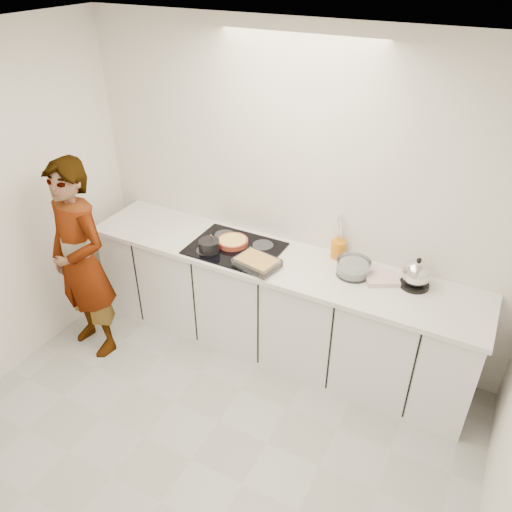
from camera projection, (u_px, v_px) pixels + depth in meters
The scene contains 14 objects.
floor at pixel (192, 459), 3.43m from camera, with size 3.60×3.20×0.00m, color #B6B6B4.
ceiling at pixel (147, 61), 2.03m from camera, with size 3.60×3.20×0.00m, color white.
wall_back at pixel (294, 198), 3.93m from camera, with size 3.60×0.00×2.60m, color white.
base_cabinets at pixel (274, 307), 4.15m from camera, with size 3.20×0.58×0.87m, color white.
countertop at pixel (275, 261), 3.91m from camera, with size 3.24×0.64×0.04m, color white.
hob at pixel (235, 248), 4.01m from camera, with size 0.72×0.54×0.01m, color black.
tart_dish at pixel (233, 241), 4.05m from camera, with size 0.33×0.33×0.04m.
saucepan at pixel (209, 246), 3.94m from camera, with size 0.17×0.17×0.16m.
baking_dish at pixel (257, 262), 3.77m from camera, with size 0.36×0.29×0.06m.
mixing_bowl at pixel (353, 268), 3.69m from camera, with size 0.30×0.30×0.12m.
tea_towel at pixel (382, 279), 3.63m from camera, with size 0.23×0.17×0.04m, color white.
kettle at pixel (416, 274), 3.54m from camera, with size 0.25×0.25×0.24m.
utensil_crock at pixel (338, 249), 3.88m from camera, with size 0.11×0.11×0.14m, color orange.
cook at pixel (81, 262), 3.95m from camera, with size 0.62×0.41×1.71m, color white.
Camera 1 is at (1.39, -1.69, 3.02)m, focal length 35.00 mm.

